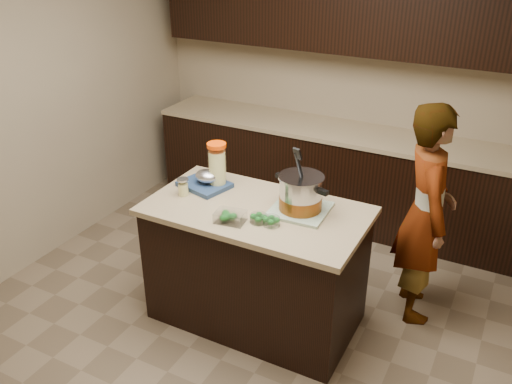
# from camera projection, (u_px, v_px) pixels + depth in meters

# --- Properties ---
(ground_plane) EXTENTS (4.00, 4.00, 0.00)m
(ground_plane) POSITION_uv_depth(u_px,v_px,m) (256.00, 316.00, 3.97)
(ground_plane) COLOR brown
(ground_plane) RESTS_ON ground
(room_shell) EXTENTS (4.04, 4.04, 2.72)m
(room_shell) POSITION_uv_depth(u_px,v_px,m) (256.00, 87.00, 3.20)
(room_shell) COLOR tan
(room_shell) RESTS_ON ground
(back_cabinets) EXTENTS (3.60, 0.63, 2.33)m
(back_cabinets) POSITION_uv_depth(u_px,v_px,m) (345.00, 124.00, 4.92)
(back_cabinets) COLOR black
(back_cabinets) RESTS_ON ground
(island) EXTENTS (1.46, 0.81, 0.90)m
(island) POSITION_uv_depth(u_px,v_px,m) (256.00, 265.00, 3.77)
(island) COLOR black
(island) RESTS_ON ground
(dish_towel) EXTENTS (0.38, 0.38, 0.02)m
(dish_towel) POSITION_uv_depth(u_px,v_px,m) (300.00, 210.00, 3.53)
(dish_towel) COLOR #557F57
(dish_towel) RESTS_ON island
(stock_pot) EXTENTS (0.41, 0.36, 0.42)m
(stock_pot) POSITION_uv_depth(u_px,v_px,m) (301.00, 195.00, 3.48)
(stock_pot) COLOR #B7B7BC
(stock_pot) RESTS_ON dish_towel
(lemonade_pitcher) EXTENTS (0.15, 0.15, 0.33)m
(lemonade_pitcher) POSITION_uv_depth(u_px,v_px,m) (217.00, 167.00, 3.78)
(lemonade_pitcher) COLOR #E7E38D
(lemonade_pitcher) RESTS_ON island
(mason_jar) EXTENTS (0.08, 0.08, 0.13)m
(mason_jar) POSITION_uv_depth(u_px,v_px,m) (183.00, 187.00, 3.72)
(mason_jar) COLOR #E7E38D
(mason_jar) RESTS_ON island
(broccoli_tub_left) EXTENTS (0.12, 0.12, 0.05)m
(broccoli_tub_left) POSITION_uv_depth(u_px,v_px,m) (258.00, 219.00, 3.39)
(broccoli_tub_left) COLOR silver
(broccoli_tub_left) RESTS_ON island
(broccoli_tub_right) EXTENTS (0.12, 0.12, 0.05)m
(broccoli_tub_right) POSITION_uv_depth(u_px,v_px,m) (271.00, 222.00, 3.36)
(broccoli_tub_right) COLOR silver
(broccoli_tub_right) RESTS_ON island
(broccoli_tub_rect) EXTENTS (0.20, 0.16, 0.07)m
(broccoli_tub_rect) POSITION_uv_depth(u_px,v_px,m) (230.00, 217.00, 3.40)
(broccoli_tub_rect) COLOR silver
(broccoli_tub_rect) RESTS_ON island
(blue_tray) EXTENTS (0.39, 0.34, 0.13)m
(blue_tray) POSITION_uv_depth(u_px,v_px,m) (206.00, 181.00, 3.83)
(blue_tray) COLOR navy
(blue_tray) RESTS_ON island
(person) EXTENTS (0.57, 0.68, 1.59)m
(person) POSITION_uv_depth(u_px,v_px,m) (425.00, 214.00, 3.71)
(person) COLOR gray
(person) RESTS_ON ground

